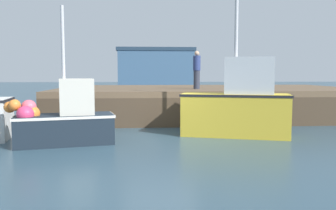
% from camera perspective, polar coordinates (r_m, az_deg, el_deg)
% --- Properties ---
extents(ground, '(120.00, 160.00, 0.10)m').
position_cam_1_polar(ground, '(11.77, -1.25, -5.61)').
color(ground, '#2D4756').
extents(pier, '(14.60, 8.28, 1.43)m').
position_cam_1_polar(pier, '(17.72, 6.27, 2.05)').
color(pier, brown).
rests_on(pier, ground).
extents(fishing_boat_near_right, '(3.24, 1.80, 4.15)m').
position_cam_1_polar(fishing_boat_near_right, '(11.09, -16.43, -2.25)').
color(fishing_boat_near_right, '#19232D').
rests_on(fishing_boat_near_right, ground).
extents(fishing_boat_mid, '(3.84, 2.18, 5.09)m').
position_cam_1_polar(fishing_boat_mid, '(12.20, 11.29, 0.00)').
color(fishing_boat_mid, gold).
rests_on(fishing_boat_mid, ground).
extents(dockworker, '(0.34, 0.34, 1.75)m').
position_cam_1_polar(dockworker, '(16.34, 4.68, 5.69)').
color(dockworker, '#2D3342').
rests_on(dockworker, pier).
extents(warehouse, '(11.21, 4.35, 5.86)m').
position_cam_1_polar(warehouse, '(51.40, -1.98, 6.00)').
color(warehouse, '#385675').
rests_on(warehouse, ground).
extents(mooring_buoy_foreground, '(0.60, 0.60, 0.68)m').
position_cam_1_polar(mooring_buoy_foreground, '(11.17, -16.93, -4.57)').
color(mooring_buoy_foreground, yellow).
rests_on(mooring_buoy_foreground, ground).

